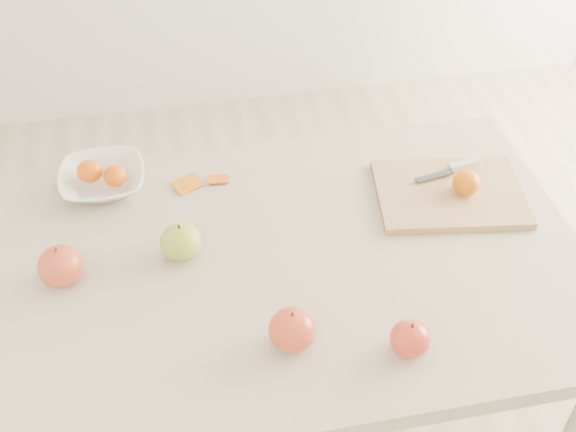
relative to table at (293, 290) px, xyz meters
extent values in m
cube|color=beige|center=(0.00, 0.00, 0.08)|extent=(1.20, 0.80, 0.04)
cylinder|color=#BCAA8E|center=(-0.54, 0.34, -0.30)|extent=(0.06, 0.06, 0.71)
cylinder|color=#BCAA8E|center=(0.54, 0.34, -0.30)|extent=(0.06, 0.06, 0.71)
cube|color=tan|center=(0.38, 0.12, 0.11)|extent=(0.35, 0.28, 0.02)
ellipsoid|color=#CA5E07|center=(0.41, 0.11, 0.14)|extent=(0.06, 0.06, 0.05)
imported|color=white|center=(-0.38, 0.30, 0.12)|extent=(0.19, 0.19, 0.05)
ellipsoid|color=#DF4007|center=(-0.40, 0.31, 0.14)|extent=(0.06, 0.06, 0.05)
ellipsoid|color=#E24907|center=(-0.35, 0.29, 0.14)|extent=(0.05, 0.05, 0.05)
cube|color=#CA630E|center=(-0.19, 0.27, 0.10)|extent=(0.07, 0.07, 0.01)
cube|color=#E55010|center=(-0.12, 0.28, 0.10)|extent=(0.05, 0.04, 0.01)
cube|color=silver|center=(0.44, 0.19, 0.12)|extent=(0.08, 0.03, 0.01)
cube|color=#393B41|center=(0.36, 0.17, 0.12)|extent=(0.10, 0.03, 0.00)
ellipsoid|color=olive|center=(-0.22, 0.05, 0.14)|extent=(0.08, 0.08, 0.08)
ellipsoid|color=maroon|center=(0.16, -0.27, 0.13)|extent=(0.07, 0.07, 0.07)
ellipsoid|color=maroon|center=(-0.04, -0.21, 0.14)|extent=(0.09, 0.09, 0.08)
ellipsoid|color=#A2111A|center=(-0.46, 0.03, 0.14)|extent=(0.09, 0.09, 0.08)
camera|label=1|loc=(-0.21, -1.01, 1.15)|focal=45.00mm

